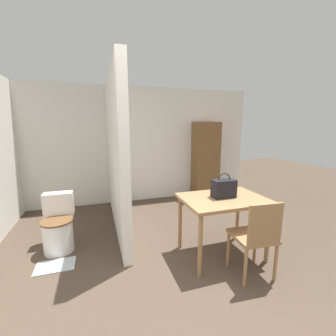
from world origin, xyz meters
The scene contains 8 objects.
wall_back centered at (0.00, 3.63, 1.25)m, with size 5.45×0.12×2.50m.
partition_wall centered at (-0.51, 2.36, 1.25)m, with size 0.12×2.41×2.50m.
dining_table centered at (0.69, 1.05, 0.69)m, with size 1.05×0.75×0.79m.
wooden_chair centered at (0.81, 0.54, 0.51)m, with size 0.46×0.46×0.91m.
toilet centered at (-1.37, 1.87, 0.32)m, with size 0.41×0.56×0.75m.
handbag centered at (0.71, 1.07, 0.91)m, with size 0.29×0.16×0.31m.
wooden_cabinet centered at (1.64, 3.37, 0.88)m, with size 0.59×0.38×1.76m.
bath_mat centered at (-1.37, 1.43, 0.01)m, with size 0.45×0.29×0.01m.
Camera 1 is at (-0.81, -1.33, 1.70)m, focal length 24.00 mm.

